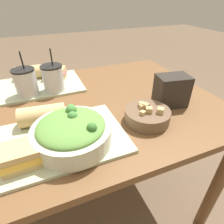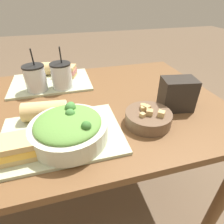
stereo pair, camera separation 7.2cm
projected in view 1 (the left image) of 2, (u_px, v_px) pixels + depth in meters
The scene contains 13 objects.
ground_plane at pixel (78, 205), 1.26m from camera, with size 12.00×12.00×0.00m, color brown.
dining_table at pixel (64, 126), 0.89m from camera, with size 1.48×0.90×0.77m.
tray_near at pixel (64, 139), 0.66m from camera, with size 0.43×0.31×0.01m.
tray_far at pixel (41, 86), 1.03m from camera, with size 0.43×0.31×0.01m.
salad_bowl at pixel (72, 131), 0.62m from camera, with size 0.26×0.26×0.11m.
soup_bowl at pixel (147, 115), 0.75m from camera, with size 0.18×0.18×0.07m.
sandwich_near at pixel (22, 155), 0.54m from camera, with size 0.13×0.09×0.06m.
baguette_near at pixel (43, 115), 0.71m from camera, with size 0.17×0.09×0.07m.
sandwich_far at pixel (55, 73), 1.08m from camera, with size 0.14×0.12×0.06m.
baguette_far at pixel (31, 72), 1.08m from camera, with size 0.17×0.09×0.07m.
drink_cup_dark at pixel (26, 83), 0.90m from camera, with size 0.10×0.10×0.21m.
drink_cup_red at pixel (54, 79), 0.94m from camera, with size 0.10×0.10×0.21m.
chip_bag at pixel (171, 91), 0.84m from camera, with size 0.15×0.12×0.14m.
Camera 1 is at (-0.06, -0.74, 1.21)m, focal length 30.00 mm.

